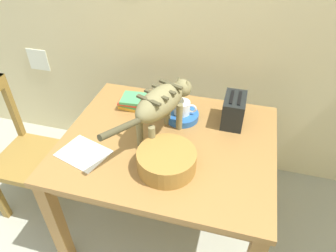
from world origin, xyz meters
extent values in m
cube|color=beige|center=(0.00, 1.90, 1.25)|extent=(4.41, 0.10, 2.50)
cube|color=white|center=(-1.20, 1.84, 0.72)|extent=(0.18, 0.01, 0.18)
cube|color=olive|center=(0.09, 1.14, 0.72)|extent=(1.16, 0.96, 0.03)
cube|color=olive|center=(0.09, 1.14, 0.67)|extent=(1.08, 0.88, 0.07)
cube|color=olive|center=(-0.44, 0.72, 0.35)|extent=(0.07, 0.07, 0.71)
cube|color=olive|center=(-0.44, 1.57, 0.35)|extent=(0.07, 0.07, 0.71)
cube|color=olive|center=(0.61, 1.57, 0.35)|extent=(0.07, 0.07, 0.71)
ellipsoid|color=olive|center=(0.04, 1.16, 0.97)|extent=(0.27, 0.38, 0.15)
cube|color=#45412A|center=(0.01, 1.08, 1.03)|extent=(0.14, 0.07, 0.01)
cube|color=#45412A|center=(0.03, 1.14, 1.03)|extent=(0.14, 0.07, 0.01)
cube|color=#45412A|center=(0.05, 1.19, 1.03)|extent=(0.14, 0.07, 0.01)
cube|color=#45412A|center=(0.07, 1.25, 1.03)|extent=(0.14, 0.07, 0.01)
cylinder|color=olive|center=(0.04, 1.29, 0.82)|extent=(0.04, 0.04, 0.17)
cylinder|color=olive|center=(0.12, 1.26, 0.82)|extent=(0.04, 0.04, 0.17)
cylinder|color=olive|center=(-0.05, 1.06, 0.82)|extent=(0.04, 0.04, 0.17)
cylinder|color=olive|center=(0.03, 1.03, 0.82)|extent=(0.04, 0.04, 0.17)
sphere|color=olive|center=(0.11, 1.36, 0.95)|extent=(0.10, 0.10, 0.10)
cone|color=olive|center=(0.09, 1.37, 1.00)|extent=(0.04, 0.04, 0.04)
cone|color=olive|center=(0.14, 1.35, 1.00)|extent=(0.04, 0.04, 0.04)
cylinder|color=#45412A|center=(-0.07, 0.89, 0.99)|extent=(0.12, 0.25, 0.09)
cylinder|color=#265EAF|center=(0.11, 1.36, 0.76)|extent=(0.20, 0.20, 0.04)
cylinder|color=white|center=(0.11, 1.36, 0.82)|extent=(0.10, 0.10, 0.08)
torus|color=white|center=(0.17, 1.36, 0.82)|extent=(0.06, 0.01, 0.06)
cube|color=silver|center=(-0.31, 0.92, 0.74)|extent=(0.29, 0.26, 0.01)
cube|color=#F7AD2F|center=(-0.20, 1.41, 0.75)|extent=(0.19, 0.15, 0.02)
cube|color=#47A44D|center=(-0.20, 1.41, 0.77)|extent=(0.20, 0.16, 0.02)
cube|color=#E5412C|center=(-0.20, 1.40, 0.79)|extent=(0.18, 0.14, 0.02)
cube|color=#489F60|center=(-0.19, 1.40, 0.80)|extent=(0.19, 0.15, 0.02)
cylinder|color=olive|center=(0.13, 0.94, 0.79)|extent=(0.29, 0.29, 0.10)
cylinder|color=#463216|center=(0.13, 0.94, 0.80)|extent=(0.24, 0.24, 0.09)
cube|color=black|center=(0.41, 1.40, 0.83)|extent=(0.12, 0.20, 0.17)
cube|color=black|center=(0.39, 1.40, 0.91)|extent=(0.02, 0.14, 0.01)
cube|color=black|center=(0.43, 1.40, 0.91)|extent=(0.02, 0.14, 0.01)
cube|color=olive|center=(-0.83, 1.07, 0.42)|extent=(0.42, 0.42, 0.04)
cube|color=olive|center=(-1.03, 1.26, 0.68)|extent=(0.04, 0.04, 0.48)
cube|color=olive|center=(-0.65, 1.26, 0.20)|extent=(0.04, 0.04, 0.40)
cube|color=olive|center=(-0.64, 0.88, 0.20)|extent=(0.04, 0.04, 0.40)
cube|color=olive|center=(-1.02, 1.26, 0.20)|extent=(0.04, 0.04, 0.40)
camera|label=1|loc=(0.43, -0.10, 1.86)|focal=33.11mm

